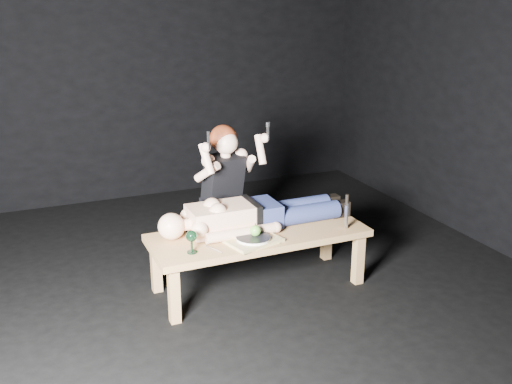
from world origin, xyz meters
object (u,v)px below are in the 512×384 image
(lying_man, at_px, (258,210))
(serving_tray, at_px, (253,241))
(kneeling_woman, at_px, (219,192))
(carving_knife, at_px, (347,212))
(goblet, at_px, (192,242))
(table, at_px, (259,260))

(lying_man, bearing_deg, serving_tray, -119.44)
(lying_man, relative_size, serving_tray, 4.18)
(kneeling_woman, height_order, serving_tray, kneeling_woman)
(serving_tray, xyz_separation_m, carving_knife, (0.74, -0.03, 0.12))
(lying_man, relative_size, kneeling_woman, 1.27)
(kneeling_woman, height_order, carving_knife, kneeling_woman)
(kneeling_woman, bearing_deg, carving_knife, -57.14)
(goblet, bearing_deg, table, 15.70)
(lying_man, height_order, kneeling_woman, kneeling_woman)
(kneeling_woman, bearing_deg, goblet, -133.72)
(goblet, bearing_deg, lying_man, 24.75)
(kneeling_woman, xyz_separation_m, goblet, (-0.45, -0.73, -0.07))
(serving_tray, bearing_deg, table, 55.05)
(kneeling_woman, bearing_deg, serving_tray, -101.53)
(serving_tray, bearing_deg, kneeling_woman, 90.19)
(kneeling_woman, distance_m, goblet, 0.86)
(lying_man, distance_m, kneeling_woman, 0.47)
(lying_man, distance_m, carving_knife, 0.67)
(lying_man, bearing_deg, table, -110.95)
(table, height_order, goblet, goblet)
(table, bearing_deg, lying_man, 69.05)
(kneeling_woman, xyz_separation_m, serving_tray, (0.00, -0.72, -0.14))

